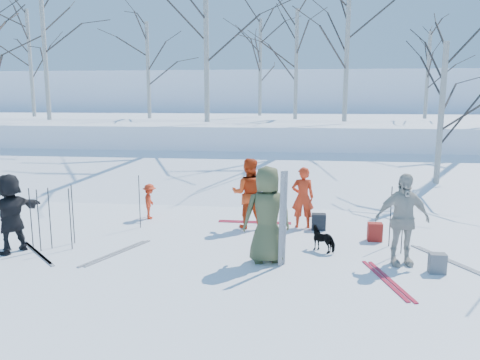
# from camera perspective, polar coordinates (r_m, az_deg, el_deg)

# --- Properties ---
(ground) EXTENTS (120.00, 120.00, 0.00)m
(ground) POSITION_cam_1_polar(r_m,az_deg,el_deg) (9.94, -1.04, -8.94)
(ground) COLOR white
(ground) RESTS_ON ground
(snow_ramp) EXTENTS (70.00, 9.49, 4.12)m
(snow_ramp) POSITION_cam_1_polar(r_m,az_deg,el_deg) (16.65, 2.25, -0.54)
(snow_ramp) COLOR white
(snow_ramp) RESTS_ON ground
(snow_plateau) EXTENTS (70.00, 18.00, 2.20)m
(snow_plateau) POSITION_cam_1_polar(r_m,az_deg,el_deg) (26.43, 4.02, 5.32)
(snow_plateau) COLOR white
(snow_plateau) RESTS_ON ground
(far_hill) EXTENTS (90.00, 30.00, 6.00)m
(far_hill) POSITION_cam_1_polar(r_m,az_deg,el_deg) (47.34, 5.33, 8.69)
(far_hill) COLOR white
(far_hill) RESTS_ON ground
(skier_olive_center) EXTENTS (1.06, 0.82, 1.93)m
(skier_olive_center) POSITION_cam_1_polar(r_m,az_deg,el_deg) (9.21, 3.34, -4.24)
(skier_olive_center) COLOR #484E2F
(skier_olive_center) RESTS_ON ground
(skier_red_north) EXTENTS (0.58, 0.40, 1.54)m
(skier_red_north) POSITION_cam_1_polar(r_m,az_deg,el_deg) (11.75, 7.66, -2.12)
(skier_red_north) COLOR red
(skier_red_north) RESTS_ON ground
(skier_redor_behind) EXTENTS (0.85, 0.66, 1.75)m
(skier_redor_behind) POSITION_cam_1_polar(r_m,az_deg,el_deg) (11.62, 1.07, -1.63)
(skier_redor_behind) COLOR red
(skier_redor_behind) RESTS_ON ground
(skier_red_seated) EXTENTS (0.44, 0.66, 0.95)m
(skier_red_seated) POSITION_cam_1_polar(r_m,az_deg,el_deg) (12.76, -10.94, -2.58)
(skier_red_seated) COLOR red
(skier_red_seated) RESTS_ON ground
(skier_cream_east) EXTENTS (1.12, 0.60, 1.81)m
(skier_cream_east) POSITION_cam_1_polar(r_m,az_deg,el_deg) (9.61, 19.17, -4.56)
(skier_cream_east) COLOR beige
(skier_cream_east) RESTS_ON ground
(skier_grey_west) EXTENTS (1.14, 1.62, 1.68)m
(skier_grey_west) POSITION_cam_1_polar(r_m,az_deg,el_deg) (10.92, -26.20, -3.66)
(skier_grey_west) COLOR black
(skier_grey_west) RESTS_ON ground
(dog) EXTENTS (0.68, 0.60, 0.53)m
(dog) POSITION_cam_1_polar(r_m,az_deg,el_deg) (10.18, 10.19, -7.07)
(dog) COLOR black
(dog) RESTS_ON ground
(upright_ski_left) EXTENTS (0.10, 0.17, 1.90)m
(upright_ski_left) POSITION_cam_1_polar(r_m,az_deg,el_deg) (8.92, 5.04, -4.86)
(upright_ski_left) COLOR silver
(upright_ski_left) RESTS_ON ground
(upright_ski_right) EXTENTS (0.10, 0.23, 1.89)m
(upright_ski_right) POSITION_cam_1_polar(r_m,az_deg,el_deg) (9.00, 5.46, -4.72)
(upright_ski_right) COLOR silver
(upright_ski_right) RESTS_ON ground
(ski_pair_a) EXTENTS (1.76, 2.06, 0.02)m
(ski_pair_a) POSITION_cam_1_polar(r_m,az_deg,el_deg) (10.42, 23.98, -8.89)
(ski_pair_a) COLOR silver
(ski_pair_a) RESTS_ON ground
(ski_pair_b) EXTENTS (0.21, 1.90, 0.02)m
(ski_pair_b) POSITION_cam_1_polar(r_m,az_deg,el_deg) (12.27, 1.81, -5.15)
(ski_pair_b) COLOR #A9182E
(ski_pair_b) RESTS_ON ground
(ski_pair_c) EXTENTS (1.08, 1.99, 0.02)m
(ski_pair_c) POSITION_cam_1_polar(r_m,az_deg,el_deg) (8.97, 17.52, -11.55)
(ski_pair_c) COLOR #A9182E
(ski_pair_c) RESTS_ON ground
(ski_pair_d) EXTENTS (2.10, 2.10, 0.02)m
(ski_pair_d) POSITION_cam_1_polar(r_m,az_deg,el_deg) (10.83, -23.44, -8.14)
(ski_pair_d) COLOR silver
(ski_pair_d) RESTS_ON ground
(ski_pair_e) EXTENTS (1.56, 2.04, 0.02)m
(ski_pair_e) POSITION_cam_1_polar(r_m,az_deg,el_deg) (10.27, -14.83, -8.59)
(ski_pair_e) COLOR silver
(ski_pair_e) RESTS_ON ground
(ski_pole_a) EXTENTS (0.02, 0.02, 1.34)m
(ski_pole_a) POSITION_cam_1_polar(r_m,az_deg,el_deg) (11.89, -12.15, -2.60)
(ski_pole_a) COLOR black
(ski_pole_a) RESTS_ON ground
(ski_pole_b) EXTENTS (0.02, 0.02, 1.34)m
(ski_pole_b) POSITION_cam_1_polar(r_m,az_deg,el_deg) (12.17, 5.66, -2.12)
(ski_pole_b) COLOR black
(ski_pole_b) RESTS_ON ground
(ski_pole_c) EXTENTS (0.02, 0.02, 1.34)m
(ski_pole_c) POSITION_cam_1_polar(r_m,az_deg,el_deg) (10.72, 17.87, -4.28)
(ski_pole_c) COLOR black
(ski_pole_c) RESTS_ON ground
(ski_pole_d) EXTENTS (0.02, 0.02, 1.34)m
(ski_pole_d) POSITION_cam_1_polar(r_m,az_deg,el_deg) (10.87, -22.17, -4.35)
(ski_pole_d) COLOR black
(ski_pole_d) RESTS_ON ground
(ski_pole_e) EXTENTS (0.02, 0.02, 1.34)m
(ski_pole_e) POSITION_cam_1_polar(r_m,az_deg,el_deg) (12.02, 2.49, -2.24)
(ski_pole_e) COLOR black
(ski_pole_e) RESTS_ON ground
(ski_pole_f) EXTENTS (0.02, 0.02, 1.34)m
(ski_pole_f) POSITION_cam_1_polar(r_m,az_deg,el_deg) (10.65, -19.99, -4.50)
(ski_pole_f) COLOR black
(ski_pole_f) RESTS_ON ground
(ski_pole_g) EXTENTS (0.02, 0.02, 1.34)m
(ski_pole_g) POSITION_cam_1_polar(r_m,az_deg,el_deg) (10.31, 19.23, -4.93)
(ski_pole_g) COLOR black
(ski_pole_g) RESTS_ON ground
(ski_pole_h) EXTENTS (0.02, 0.02, 1.34)m
(ski_pole_h) POSITION_cam_1_polar(r_m,az_deg,el_deg) (10.77, -23.34, -4.57)
(ski_pole_h) COLOR black
(ski_pole_h) RESTS_ON ground
(ski_pole_i) EXTENTS (0.02, 0.02, 1.34)m
(ski_pole_i) POSITION_cam_1_polar(r_m,az_deg,el_deg) (11.05, -19.70, -3.96)
(ski_pole_i) COLOR black
(ski_pole_i) RESTS_ON ground
(ski_pole_j) EXTENTS (0.02, 0.02, 1.34)m
(ski_pole_j) POSITION_cam_1_polar(r_m,az_deg,el_deg) (11.00, -24.13, -4.32)
(ski_pole_j) COLOR black
(ski_pole_j) RESTS_ON ground
(backpack_red) EXTENTS (0.32, 0.22, 0.42)m
(backpack_red) POSITION_cam_1_polar(r_m,az_deg,el_deg) (11.13, 16.12, -6.11)
(backpack_red) COLOR maroon
(backpack_red) RESTS_ON ground
(backpack_grey) EXTENTS (0.30, 0.20, 0.38)m
(backpack_grey) POSITION_cam_1_polar(r_m,az_deg,el_deg) (9.58, 22.92, -9.34)
(backpack_grey) COLOR #5A5D62
(backpack_grey) RESTS_ON ground
(backpack_dark) EXTENTS (0.34, 0.24, 0.40)m
(backpack_dark) POSITION_cam_1_polar(r_m,az_deg,el_deg) (11.74, 9.57, -5.04)
(backpack_dark) COLOR black
(backpack_dark) RESTS_ON ground
(birch_plateau_a) EXTENTS (3.36, 3.36, 3.95)m
(birch_plateau_a) POSITION_cam_1_polar(r_m,az_deg,el_deg) (23.75, 21.90, 11.73)
(birch_plateau_a) COLOR silver
(birch_plateau_a) RESTS_ON snow_plateau
(birch_plateau_b) EXTENTS (3.68, 3.68, 4.40)m
(birch_plateau_b) POSITION_cam_1_polar(r_m,az_deg,el_deg) (22.80, -11.15, 12.93)
(birch_plateau_b) COLOR silver
(birch_plateau_b) RESTS_ON snow_plateau
(birch_plateau_c) EXTENTS (4.81, 4.81, 6.02)m
(birch_plateau_c) POSITION_cam_1_polar(r_m,az_deg,el_deg) (20.19, 12.93, 15.52)
(birch_plateau_c) COLOR silver
(birch_plateau_c) RESTS_ON snow_plateau
(birch_plateau_d) EXTENTS (5.38, 5.38, 6.82)m
(birch_plateau_d) POSITION_cam_1_polar(r_m,az_deg,el_deg) (19.58, -4.15, 17.11)
(birch_plateau_d) COLOR silver
(birch_plateau_d) RESTS_ON snow_plateau
(birch_plateau_e) EXTENTS (3.99, 3.99, 4.85)m
(birch_plateau_e) POSITION_cam_1_polar(r_m,az_deg,el_deg) (21.75, 6.87, 13.77)
(birch_plateau_e) COLOR silver
(birch_plateau_e) RESTS_ON snow_plateau
(birch_plateau_g) EXTENTS (4.30, 4.30, 5.29)m
(birch_plateau_g) POSITION_cam_1_polar(r_m,az_deg,el_deg) (26.51, -24.19, 12.80)
(birch_plateau_g) COLOR silver
(birch_plateau_g) RESTS_ON snow_plateau
(birch_plateau_h) EXTENTS (4.65, 4.65, 5.79)m
(birch_plateau_h) POSITION_cam_1_polar(r_m,az_deg,el_deg) (22.72, -22.70, 14.11)
(birch_plateau_h) COLOR silver
(birch_plateau_h) RESTS_ON snow_plateau
(birch_plateau_i) EXTENTS (4.12, 4.12, 5.03)m
(birch_plateau_i) POSITION_cam_1_polar(r_m,az_deg,el_deg) (25.55, 2.47, 13.50)
(birch_plateau_i) COLOR silver
(birch_plateau_i) RESTS_ON snow_plateau
(birch_edge_e) EXTENTS (4.02, 4.02, 4.88)m
(birch_edge_e) POSITION_cam_1_polar(r_m,az_deg,el_deg) (15.85, 23.26, 6.44)
(birch_edge_e) COLOR silver
(birch_edge_e) RESTS_ON ground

